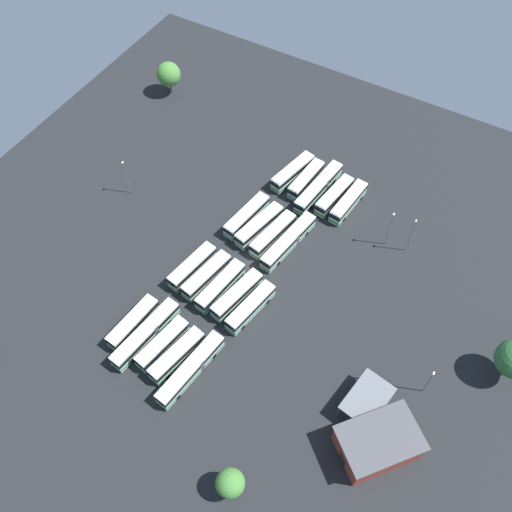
# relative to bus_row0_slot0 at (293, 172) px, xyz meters

# --- Properties ---
(ground_plane) EXTENTS (126.86, 126.86, 0.00)m
(ground_plane) POSITION_rel_bus_row0_slot0_xyz_m (24.59, 3.26, -1.84)
(ground_plane) COLOR black
(bus_row0_slot0) EXTENTS (12.06, 5.00, 3.47)m
(bus_row0_slot0) POSITION_rel_bus_row0_slot0_xyz_m (0.00, 0.00, 0.00)
(bus_row0_slot0) COLOR silver
(bus_row0_slot0) RESTS_ON ground_plane
(bus_row0_slot1) EXTENTS (11.19, 3.55, 3.47)m
(bus_row0_slot1) POSITION_rel_bus_row0_slot0_xyz_m (0.52, 3.54, -0.00)
(bus_row0_slot1) COLOR silver
(bus_row0_slot1) RESTS_ON ground_plane
(bus_row0_slot2) EXTENTS (15.41, 4.28, 3.47)m
(bus_row0_slot2) POSITION_rel_bus_row0_slot0_xyz_m (1.18, 6.88, 0.00)
(bus_row0_slot2) COLOR silver
(bus_row0_slot2) RESTS_ON ground_plane
(bus_row0_slot3) EXTENTS (11.33, 4.14, 3.47)m
(bus_row0_slot3) POSITION_rel_bus_row0_slot0_xyz_m (1.65, 10.78, -0.00)
(bus_row0_slot3) COLOR silver
(bus_row0_slot3) RESTS_ON ground_plane
(bus_row0_slot4) EXTENTS (11.66, 3.72, 3.47)m
(bus_row0_slot4) POSITION_rel_bus_row0_slot0_xyz_m (1.78, 14.11, -0.00)
(bus_row0_slot4) COLOR silver
(bus_row0_slot4) RESTS_ON ground_plane
(bus_row1_slot0) EXTENTS (12.28, 4.30, 3.47)m
(bus_row1_slot0) POSITION_rel_bus_row0_slot0_xyz_m (15.58, -2.44, 0.00)
(bus_row1_slot0) COLOR silver
(bus_row1_slot0) RESTS_ON ground_plane
(bus_row1_slot1) EXTENTS (12.33, 5.10, 3.47)m
(bus_row1_slot1) POSITION_rel_bus_row0_slot0_xyz_m (16.46, 1.01, 0.00)
(bus_row1_slot1) COLOR silver
(bus_row1_slot1) RESTS_ON ground_plane
(bus_row1_slot2) EXTENTS (12.15, 4.64, 3.47)m
(bus_row1_slot2) POSITION_rel_bus_row0_slot0_xyz_m (17.07, 4.50, 0.00)
(bus_row1_slot2) COLOR silver
(bus_row1_slot2) RESTS_ON ground_plane
(bus_row1_slot3) EXTENTS (15.43, 4.85, 3.47)m
(bus_row1_slot3) POSITION_rel_bus_row0_slot0_xyz_m (17.04, 8.05, 0.00)
(bus_row1_slot3) COLOR silver
(bus_row1_slot3) RESTS_ON ground_plane
(bus_row2_slot0) EXTENTS (11.48, 4.35, 3.47)m
(bus_row2_slot0) POSITION_rel_bus_row0_slot0_xyz_m (31.62, -5.14, -0.00)
(bus_row2_slot0) COLOR silver
(bus_row2_slot0) RESTS_ON ground_plane
(bus_row2_slot1) EXTENTS (11.69, 4.50, 3.47)m
(bus_row2_slot1) POSITION_rel_bus_row0_slot0_xyz_m (31.97, -1.63, -0.00)
(bus_row2_slot1) COLOR silver
(bus_row2_slot1) RESTS_ON ground_plane
(bus_row2_slot2) EXTENTS (12.09, 4.17, 3.47)m
(bus_row2_slot2) POSITION_rel_bus_row0_slot0_xyz_m (32.65, 1.89, 0.00)
(bus_row2_slot2) COLOR silver
(bus_row2_slot2) RESTS_ON ground_plane
(bus_row2_slot3) EXTENTS (12.02, 4.89, 3.47)m
(bus_row2_slot3) POSITION_rel_bus_row0_slot0_xyz_m (32.78, 5.59, -0.00)
(bus_row2_slot3) COLOR silver
(bus_row2_slot3) RESTS_ON ground_plane
(bus_row2_slot4) EXTENTS (11.74, 4.53, 3.47)m
(bus_row2_slot4) POSITION_rel_bus_row0_slot0_xyz_m (33.76, 9.10, -0.00)
(bus_row2_slot4) COLOR silver
(bus_row2_slot4) RESTS_ON ground_plane
(bus_row3_slot0) EXTENTS (11.46, 3.61, 3.47)m
(bus_row3_slot0) POSITION_rel_bus_row0_slot0_xyz_m (47.11, -7.56, -0.00)
(bus_row3_slot0) COLOR silver
(bus_row3_slot0) RESTS_ON ground_plane
(bus_row3_slot1) EXTENTS (15.42, 4.49, 3.47)m
(bus_row3_slot1) POSITION_rel_bus_row0_slot0_xyz_m (47.72, -4.26, 0.00)
(bus_row3_slot1) COLOR silver
(bus_row3_slot1) RESTS_ON ground_plane
(bus_row3_slot2) EXTENTS (11.36, 4.40, 3.47)m
(bus_row3_slot2) POSITION_rel_bus_row0_slot0_xyz_m (47.86, -0.56, -0.00)
(bus_row3_slot2) COLOR silver
(bus_row3_slot2) RESTS_ON ground_plane
(bus_row3_slot3) EXTENTS (11.68, 4.75, 3.47)m
(bus_row3_slot3) POSITION_rel_bus_row0_slot0_xyz_m (48.41, 2.84, -0.00)
(bus_row3_slot3) COLOR silver
(bus_row3_slot3) RESTS_ON ground_plane
(bus_row3_slot4) EXTENTS (15.42, 4.47, 3.47)m
(bus_row3_slot4) POSITION_rel_bus_row0_slot0_xyz_m (49.31, 6.39, 0.00)
(bus_row3_slot4) COLOR silver
(bus_row3_slot4) RESTS_ON ground_plane
(depot_building) EXTENTS (15.02, 14.48, 5.45)m
(depot_building) POSITION_rel_bus_row0_slot0_xyz_m (45.30, 38.89, 0.91)
(depot_building) COLOR maroon
(depot_building) RESTS_ON ground_plane
(maintenance_shelter) EXTENTS (9.56, 7.18, 3.91)m
(maintenance_shelter) POSITION_rel_bus_row0_slot0_xyz_m (39.83, 34.64, 1.86)
(maintenance_shelter) COLOR slate
(maintenance_shelter) RESTS_ON ground_plane
(lamp_post_far_corner) EXTENTS (0.56, 0.28, 9.52)m
(lamp_post_far_corner) POSITION_rel_bus_row0_slot0_xyz_m (6.69, 24.62, 3.35)
(lamp_post_far_corner) COLOR slate
(lamp_post_far_corner) RESTS_ON ground_plane
(lamp_post_by_building) EXTENTS (0.56, 0.28, 9.24)m
(lamp_post_by_building) POSITION_rel_bus_row0_slot0_xyz_m (21.24, -28.20, 3.20)
(lamp_post_by_building) COLOR slate
(lamp_post_by_building) RESTS_ON ground_plane
(lamp_post_near_entrance) EXTENTS (0.56, 0.28, 9.44)m
(lamp_post_near_entrance) POSITION_rel_bus_row0_slot0_xyz_m (6.05, 28.79, 3.30)
(lamp_post_near_entrance) COLOR slate
(lamp_post_near_entrance) RESTS_ON ground_plane
(lamp_post_mid_lot) EXTENTS (0.56, 0.28, 7.46)m
(lamp_post_mid_lot) POSITION_rel_bus_row0_slot0_xyz_m (32.36, 42.14, 2.30)
(lamp_post_mid_lot) COLOR slate
(lamp_post_mid_lot) RESTS_ON ground_plane
(tree_south_edge) EXTENTS (4.47, 4.47, 6.35)m
(tree_south_edge) POSITION_rel_bus_row0_slot0_xyz_m (62.14, 22.23, 2.27)
(tree_south_edge) COLOR brown
(tree_south_edge) RESTS_ON ground_plane
(tree_northeast) EXTENTS (5.85, 5.85, 8.56)m
(tree_northeast) POSITION_rel_bus_row0_slot0_xyz_m (-10.31, -39.56, 3.78)
(tree_northeast) COLOR brown
(tree_northeast) RESTS_ON ground_plane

